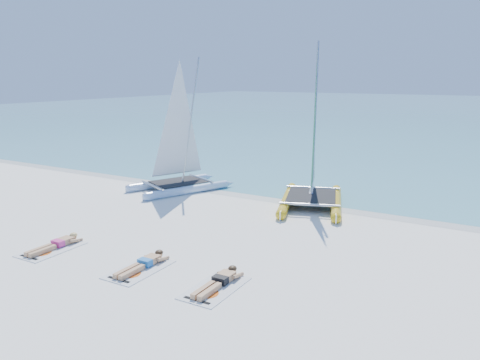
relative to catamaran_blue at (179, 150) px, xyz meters
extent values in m
plane|color=white|center=(4.19, -4.73, -1.78)|extent=(140.00, 140.00, 0.00)
cube|color=#7EC5D2|center=(4.19, 58.27, -1.77)|extent=(140.00, 115.00, 0.01)
cube|color=silver|center=(4.19, 0.77, -1.77)|extent=(140.00, 1.40, 0.01)
cylinder|color=#BBD3F6|center=(-0.83, 0.28, -1.60)|extent=(1.92, 3.71, 0.35)
cone|color=#BBD3F6|center=(0.05, 2.24, -1.60)|extent=(0.50, 0.59, 0.33)
cylinder|color=#BBD3F6|center=(0.76, -0.44, -1.60)|extent=(1.92, 3.71, 0.35)
cone|color=#BBD3F6|center=(1.64, 1.53, -1.60)|extent=(0.50, 0.59, 0.33)
cube|color=black|center=(-0.04, -0.08, -1.40)|extent=(2.42, 2.65, 0.03)
cylinder|color=silver|center=(0.25, 0.56, 1.28)|extent=(0.50, 0.97, 5.39)
cylinder|color=gold|center=(5.11, 0.16, -1.59)|extent=(1.71, 4.17, 0.38)
cone|color=gold|center=(4.37, 2.40, -1.59)|extent=(0.51, 0.63, 0.36)
cylinder|color=gold|center=(6.92, 0.77, -1.59)|extent=(1.71, 4.17, 0.38)
cone|color=gold|center=(6.17, 3.00, -1.59)|extent=(0.51, 0.63, 0.36)
cube|color=black|center=(6.01, 0.47, -1.37)|extent=(2.48, 2.81, 0.03)
cylinder|color=silver|center=(5.77, 1.19, 1.56)|extent=(0.44, 1.09, 5.88)
cube|color=white|center=(1.20, -7.77, -1.77)|extent=(1.00, 1.85, 0.02)
cube|color=tan|center=(1.20, -7.34, -1.66)|extent=(0.36, 0.55, 0.17)
cube|color=#E4358B|center=(1.20, -7.54, -1.65)|extent=(0.37, 0.22, 0.17)
cube|color=tan|center=(1.20, -8.14, -1.69)|extent=(0.31, 0.85, 0.13)
sphere|color=tan|center=(1.20, -6.97, -1.62)|extent=(0.21, 0.21, 0.21)
ellipsoid|color=#DCB667|center=(1.20, -6.96, -1.58)|extent=(0.22, 0.24, 0.15)
cube|color=white|center=(4.41, -7.60, -1.77)|extent=(1.00, 1.85, 0.02)
cube|color=tan|center=(4.41, -7.17, -1.66)|extent=(0.36, 0.55, 0.17)
cube|color=#2370BD|center=(4.41, -7.37, -1.65)|extent=(0.37, 0.22, 0.17)
cube|color=tan|center=(4.41, -7.97, -1.69)|extent=(0.31, 0.85, 0.13)
sphere|color=tan|center=(4.41, -6.80, -1.62)|extent=(0.21, 0.21, 0.21)
ellipsoid|color=#382514|center=(4.41, -6.79, -1.58)|extent=(0.22, 0.24, 0.15)
cube|color=white|center=(6.72, -7.53, -1.77)|extent=(1.00, 1.85, 0.02)
cube|color=tan|center=(6.72, -7.10, -1.66)|extent=(0.36, 0.55, 0.17)
cube|color=black|center=(6.72, -7.30, -1.65)|extent=(0.37, 0.22, 0.17)
cube|color=tan|center=(6.72, -7.90, -1.69)|extent=(0.31, 0.85, 0.13)
sphere|color=tan|center=(6.72, -6.73, -1.62)|extent=(0.21, 0.21, 0.21)
ellipsoid|color=#382514|center=(6.72, -6.72, -1.58)|extent=(0.22, 0.24, 0.15)
camera|label=1|loc=(12.38, -16.17, 3.19)|focal=35.00mm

